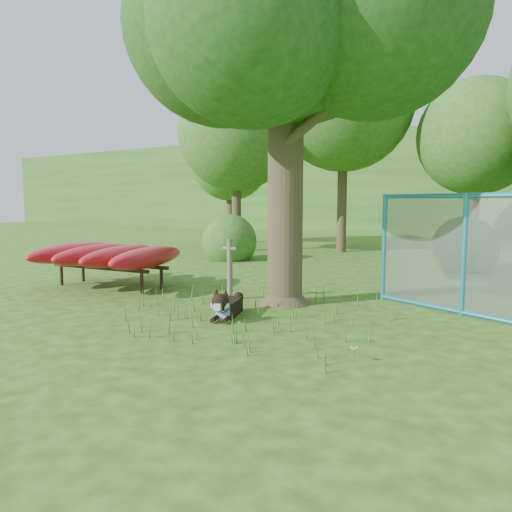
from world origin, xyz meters
The scene contains 14 objects.
ground centered at (0.00, 0.00, 0.00)m, with size 80.00×80.00×0.00m, color #265210.
oak_tree centered at (0.10, 2.33, 5.40)m, with size 6.66×5.90×8.10m.
wooden_post centered at (-0.97, 2.04, 0.62)m, with size 0.32×0.11×1.18m.
kayak_rack centered at (-4.03, 1.70, 0.73)m, with size 3.38×3.01×0.95m.
husky_dog centered at (-0.09, 0.75, 0.19)m, with size 0.63×1.19×0.55m.
fence_section centered at (3.11, 3.05, 1.03)m, with size 3.28×1.39×3.41m.
wildflower_clump centered at (2.55, -0.27, 0.16)m, with size 0.09×0.09×0.20m.
bg_tree_a centered at (-6.50, 10.00, 4.48)m, with size 4.40×4.40×6.70m.
bg_tree_b centered at (-3.00, 12.00, 5.61)m, with size 5.20×5.20×8.22m.
bg_tree_c centered at (1.50, 13.00, 4.11)m, with size 4.00×4.00×6.12m.
bg_tree_f centered at (-9.00, 13.00, 3.73)m, with size 3.60×3.60×5.55m.
shrub_left centered at (-5.00, 7.50, 0.00)m, with size 1.80×1.80×1.80m, color #2D5F1E.
shrub_mid centered at (2.00, 9.00, 0.00)m, with size 1.80×1.80×1.80m, color #2D5F1E.
wooded_hillside centered at (0.00, 28.00, 3.00)m, with size 80.00×12.00×6.00m, color #2D5F1E.
Camera 1 is at (4.75, -5.70, 1.90)m, focal length 35.00 mm.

